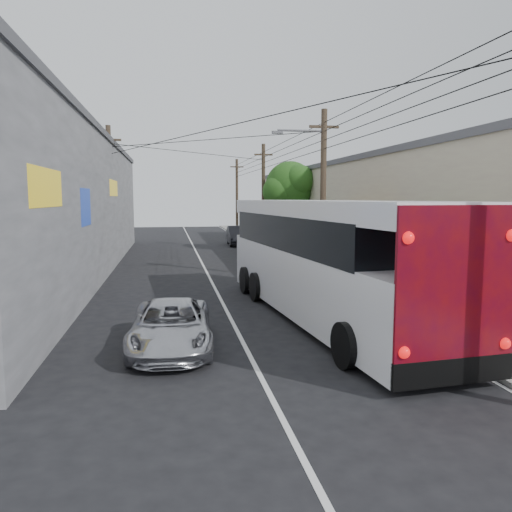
% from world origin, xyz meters
% --- Properties ---
extents(ground, '(120.00, 120.00, 0.00)m').
position_xyz_m(ground, '(0.00, 0.00, 0.00)').
color(ground, black).
rests_on(ground, ground).
extents(sidewalk, '(3.00, 80.00, 0.12)m').
position_xyz_m(sidewalk, '(6.50, 20.00, 0.06)').
color(sidewalk, slate).
rests_on(sidewalk, ground).
extents(building_right, '(7.09, 40.00, 6.25)m').
position_xyz_m(building_right, '(10.99, 22.00, 3.15)').
color(building_right, beige).
rests_on(building_right, ground).
extents(building_left, '(7.20, 36.00, 7.25)m').
position_xyz_m(building_left, '(-8.50, 18.00, 3.65)').
color(building_left, gray).
rests_on(building_left, ground).
extents(utility_poles, '(11.80, 45.28, 8.00)m').
position_xyz_m(utility_poles, '(3.13, 20.33, 4.13)').
color(utility_poles, '#473828').
rests_on(utility_poles, ground).
extents(street_tree, '(4.40, 4.00, 6.60)m').
position_xyz_m(street_tree, '(6.87, 26.02, 4.67)').
color(street_tree, '#3F2B19').
rests_on(street_tree, ground).
extents(coach_bus, '(4.05, 13.57, 3.86)m').
position_xyz_m(coach_bus, '(2.99, 5.91, 2.00)').
color(coach_bus, white).
rests_on(coach_bus, ground).
extents(jeepney, '(2.25, 4.56, 1.24)m').
position_xyz_m(jeepney, '(-1.93, 3.29, 0.62)').
color(jeepney, silver).
rests_on(jeepney, ground).
extents(parked_suv, '(2.36, 5.19, 1.47)m').
position_xyz_m(parked_suv, '(3.99, 13.00, 0.74)').
color(parked_suv, '#A09FA7').
rests_on(parked_suv, ground).
extents(parked_car_mid, '(2.06, 4.36, 1.44)m').
position_xyz_m(parked_car_mid, '(3.80, 24.30, 0.72)').
color(parked_car_mid, '#2A2A2F').
rests_on(parked_car_mid, ground).
extents(parked_car_far, '(1.88, 4.93, 1.60)m').
position_xyz_m(parked_car_far, '(3.80, 31.94, 0.80)').
color(parked_car_far, black).
rests_on(parked_car_far, ground).
extents(pedestrian_near, '(0.73, 0.60, 1.71)m').
position_xyz_m(pedestrian_near, '(5.40, 11.01, 0.98)').
color(pedestrian_near, pink).
rests_on(pedestrian_near, sidewalk).
extents(pedestrian_far, '(0.76, 0.63, 1.44)m').
position_xyz_m(pedestrian_far, '(5.40, 13.07, 0.84)').
color(pedestrian_far, '#87A3C5').
rests_on(pedestrian_far, sidewalk).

